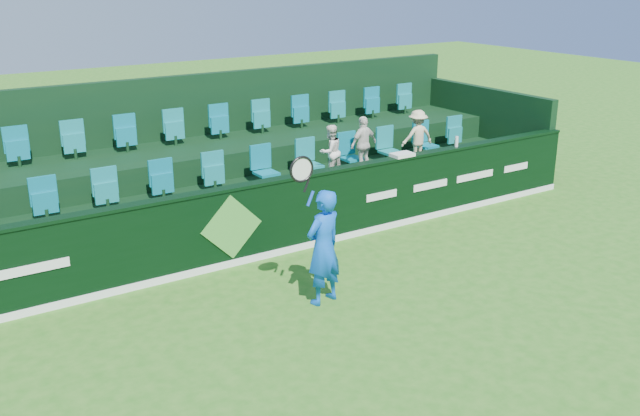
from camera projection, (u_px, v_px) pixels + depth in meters
ground at (375, 372)px, 8.77m from camera, size 60.00×60.00×0.00m
sponsor_hoarding at (229, 227)px, 11.73m from camera, size 16.00×0.25×1.35m
stand_tier_front at (202, 223)px, 12.69m from camera, size 16.00×2.00×0.80m
stand_tier_back at (161, 184)px, 14.11m from camera, size 16.00×1.80×1.30m
stand_rear at (151, 152)px, 14.28m from camera, size 16.00×4.10×2.60m
seat_row_front at (190, 180)px, 12.78m from camera, size 13.50×0.50×0.60m
seat_row_back at (152, 134)px, 14.05m from camera, size 13.50×0.50×0.60m
tennis_player at (323, 246)px, 10.33m from camera, size 1.03×0.55×2.38m
spectator_left at (330, 152)px, 13.84m from camera, size 0.56×0.47×1.05m
spectator_middle at (364, 144)px, 14.25m from camera, size 0.70×0.37×1.14m
spectator_right at (417, 136)px, 14.98m from camera, size 0.77×0.51×1.11m
towel at (402, 155)px, 13.39m from camera, size 0.43×0.28×0.06m
drinks_bottle at (457, 142)px, 14.09m from camera, size 0.07×0.07×0.21m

